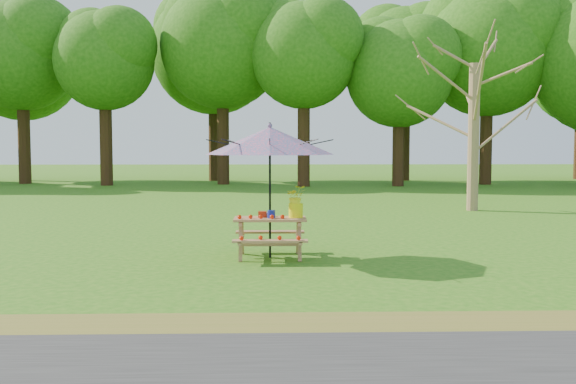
{
  "coord_description": "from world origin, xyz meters",
  "views": [
    {
      "loc": [
        3.08,
        -9.22,
        1.84
      ],
      "look_at": [
        3.37,
        1.4,
        1.1
      ],
      "focal_mm": 40.0,
      "sensor_mm": 36.0,
      "label": 1
    }
  ],
  "objects_px": {
    "patio_umbrella": "(270,141)",
    "bare_tree": "(476,2)",
    "flower_bucket": "(296,200)",
    "picnic_table": "(270,238)"
  },
  "relations": [
    {
      "from": "bare_tree",
      "to": "flower_bucket",
      "type": "bearing_deg",
      "value": -124.94
    },
    {
      "from": "flower_bucket",
      "to": "picnic_table",
      "type": "bearing_deg",
      "value": -176.37
    },
    {
      "from": "patio_umbrella",
      "to": "bare_tree",
      "type": "bearing_deg",
      "value": 53.08
    },
    {
      "from": "picnic_table",
      "to": "patio_umbrella",
      "type": "distance_m",
      "value": 1.62
    },
    {
      "from": "bare_tree",
      "to": "flower_bucket",
      "type": "xyz_separation_m",
      "value": [
        -5.47,
        -7.83,
        -5.04
      ]
    },
    {
      "from": "flower_bucket",
      "to": "bare_tree",
      "type": "bearing_deg",
      "value": 55.06
    },
    {
      "from": "bare_tree",
      "to": "picnic_table",
      "type": "height_order",
      "value": "bare_tree"
    },
    {
      "from": "bare_tree",
      "to": "flower_bucket",
      "type": "height_order",
      "value": "bare_tree"
    },
    {
      "from": "bare_tree",
      "to": "patio_umbrella",
      "type": "distance_m",
      "value": 10.63
    },
    {
      "from": "bare_tree",
      "to": "picnic_table",
      "type": "xyz_separation_m",
      "value": [
        -5.9,
        -7.86,
        -5.67
      ]
    }
  ]
}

